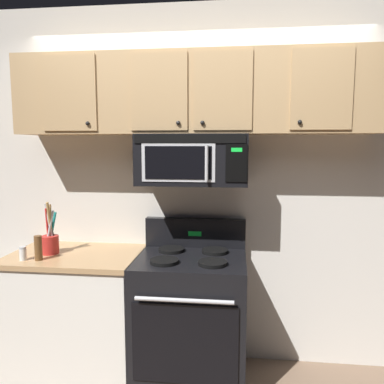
{
  "coord_description": "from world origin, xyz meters",
  "views": [
    {
      "loc": [
        0.31,
        -2.11,
        1.68
      ],
      "look_at": [
        0.0,
        0.49,
        1.35
      ],
      "focal_mm": 35.52,
      "sensor_mm": 36.0,
      "label": 1
    }
  ],
  "objects_px": {
    "over_range_microwave": "(193,159)",
    "salt_shaker": "(23,254)",
    "stove_range": "(191,317)",
    "utensil_crock_red": "(50,240)",
    "pepper_mill": "(38,248)"
  },
  "relations": [
    {
      "from": "over_range_microwave",
      "to": "salt_shaker",
      "type": "relative_size",
      "value": 8.08
    },
    {
      "from": "stove_range",
      "to": "utensil_crock_red",
      "type": "xyz_separation_m",
      "value": [
        -1.01,
        -0.02,
        0.53
      ]
    },
    {
      "from": "stove_range",
      "to": "utensil_crock_red",
      "type": "height_order",
      "value": "utensil_crock_red"
    },
    {
      "from": "stove_range",
      "to": "salt_shaker",
      "type": "height_order",
      "value": "stove_range"
    },
    {
      "from": "stove_range",
      "to": "pepper_mill",
      "type": "distance_m",
      "value": 1.15
    },
    {
      "from": "stove_range",
      "to": "utensil_crock_red",
      "type": "bearing_deg",
      "value": -178.84
    },
    {
      "from": "over_range_microwave",
      "to": "salt_shaker",
      "type": "bearing_deg",
      "value": -164.47
    },
    {
      "from": "utensil_crock_red",
      "to": "salt_shaker",
      "type": "height_order",
      "value": "utensil_crock_red"
    },
    {
      "from": "stove_range",
      "to": "pepper_mill",
      "type": "height_order",
      "value": "stove_range"
    },
    {
      "from": "salt_shaker",
      "to": "pepper_mill",
      "type": "relative_size",
      "value": 0.56
    },
    {
      "from": "pepper_mill",
      "to": "over_range_microwave",
      "type": "bearing_deg",
      "value": 16.31
    },
    {
      "from": "over_range_microwave",
      "to": "utensil_crock_red",
      "type": "relative_size",
      "value": 2.0
    },
    {
      "from": "utensil_crock_red",
      "to": "over_range_microwave",
      "type": "bearing_deg",
      "value": 7.7
    },
    {
      "from": "over_range_microwave",
      "to": "utensil_crock_red",
      "type": "height_order",
      "value": "over_range_microwave"
    },
    {
      "from": "salt_shaker",
      "to": "pepper_mill",
      "type": "height_order",
      "value": "pepper_mill"
    }
  ]
}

